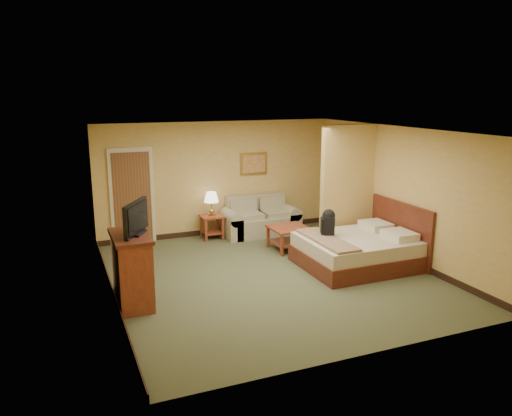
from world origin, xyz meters
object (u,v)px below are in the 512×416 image
coffee_table (289,233)px  dresser (132,269)px  bed (361,250)px  loveseat (260,222)px

coffee_table → dresser: bearing=-155.6°
dresser → bed: bearing=2.2°
loveseat → bed: bed is taller
dresser → bed: 4.30m
loveseat → coffee_table: loveseat is taller
bed → dresser: bearing=-177.8°
coffee_table → dresser: size_ratio=0.69×
loveseat → dresser: (-3.36, -2.89, 0.28)m
coffee_table → loveseat: bearing=94.2°
dresser → bed: size_ratio=0.53×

